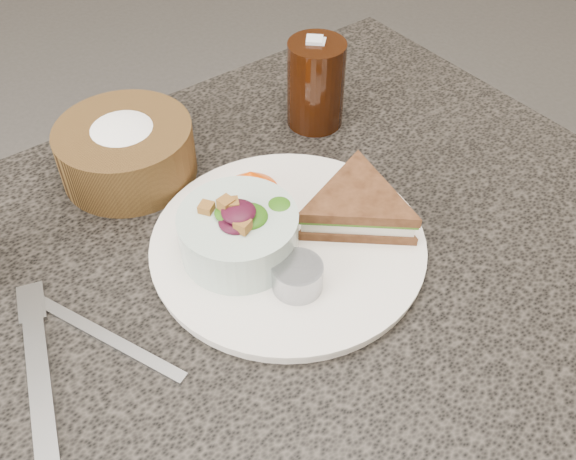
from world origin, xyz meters
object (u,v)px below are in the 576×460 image
(dining_table, at_px, (253,445))
(cola_glass, at_px, (316,80))
(salad_bowl, at_px, (238,227))
(dressing_ramekin, at_px, (297,277))
(bread_basket, at_px, (125,143))
(dinner_plate, at_px, (288,245))
(sandwich, at_px, (357,207))

(dining_table, xyz_separation_m, cola_glass, (0.24, 0.17, 0.44))
(dining_table, height_order, salad_bowl, salad_bowl)
(dining_table, xyz_separation_m, dressing_ramekin, (0.04, -0.05, 0.40))
(dining_table, relative_size, cola_glass, 7.78)
(salad_bowl, bearing_deg, bread_basket, 97.95)
(dinner_plate, distance_m, salad_bowl, 0.07)
(dining_table, distance_m, dressing_ramekin, 0.41)
(dressing_ramekin, relative_size, bread_basket, 0.32)
(dinner_plate, xyz_separation_m, cola_glass, (0.17, 0.17, 0.06))
(dressing_ramekin, height_order, cola_glass, cola_glass)
(dressing_ramekin, xyz_separation_m, cola_glass, (0.20, 0.23, 0.04))
(sandwich, height_order, salad_bowl, salad_bowl)
(salad_bowl, bearing_deg, dinner_plate, -20.97)
(salad_bowl, bearing_deg, dressing_ramekin, -75.83)
(cola_glass, bearing_deg, salad_bowl, -146.01)
(sandwich, distance_m, salad_bowl, 0.14)
(bread_basket, bearing_deg, sandwich, -56.39)
(sandwich, bearing_deg, dressing_ramekin, -120.92)
(sandwich, bearing_deg, cola_glass, 104.95)
(cola_glass, bearing_deg, bread_basket, 168.27)
(dining_table, xyz_separation_m, sandwich, (0.15, -0.01, 0.41))
(dinner_plate, height_order, salad_bowl, salad_bowl)
(dinner_plate, bearing_deg, bread_basket, 109.49)
(dressing_ramekin, bearing_deg, cola_glass, 48.04)
(dinner_plate, distance_m, dressing_ramekin, 0.07)
(bread_basket, bearing_deg, dining_table, -87.50)
(dinner_plate, bearing_deg, dressing_ramekin, -118.54)
(salad_bowl, relative_size, cola_glass, 0.97)
(salad_bowl, height_order, dressing_ramekin, salad_bowl)
(dining_table, distance_m, cola_glass, 0.53)
(dining_table, height_order, dressing_ramekin, dressing_ramekin)
(dinner_plate, relative_size, sandwich, 1.97)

